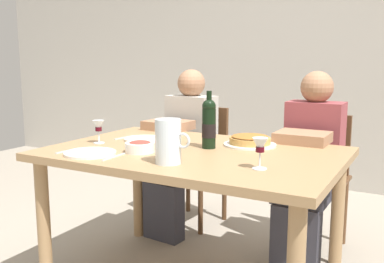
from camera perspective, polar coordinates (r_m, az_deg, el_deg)
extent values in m
cube|color=#B2ADA3|center=(4.36, 15.12, 11.41)|extent=(8.00, 0.10, 2.80)
cube|color=#9E7A51|center=(2.26, 0.17, -2.97)|extent=(1.50, 1.00, 0.04)
cylinder|color=#9E7A51|center=(2.45, -19.01, -11.73)|extent=(0.07, 0.07, 0.72)
cylinder|color=#9E7A51|center=(3.04, -7.17, -7.14)|extent=(0.07, 0.07, 0.72)
cylinder|color=#9E7A51|center=(2.54, 18.65, -11.01)|extent=(0.07, 0.07, 0.72)
cylinder|color=black|center=(2.29, 2.25, 0.40)|extent=(0.07, 0.07, 0.21)
sphere|color=black|center=(2.27, 2.27, 3.36)|extent=(0.07, 0.07, 0.07)
cylinder|color=black|center=(2.27, 2.27, 4.50)|extent=(0.03, 0.03, 0.07)
cylinder|color=black|center=(2.29, 2.25, 0.14)|extent=(0.07, 0.07, 0.07)
cylinder|color=silver|center=(1.95, -3.17, -1.31)|extent=(0.12, 0.12, 0.20)
cylinder|color=silver|center=(1.96, -3.16, -2.37)|extent=(0.11, 0.11, 0.12)
torus|color=silver|center=(1.91, -1.19, -1.23)|extent=(0.07, 0.01, 0.07)
cylinder|color=white|center=(2.39, 7.66, -1.72)|extent=(0.29, 0.29, 0.01)
cylinder|color=#C18E47|center=(2.39, 7.67, -1.19)|extent=(0.23, 0.23, 0.03)
ellipsoid|color=#9E6028|center=(2.39, 7.68, -0.64)|extent=(0.20, 0.20, 0.02)
cylinder|color=white|center=(2.21, -6.90, -2.10)|extent=(0.15, 0.15, 0.05)
ellipsoid|color=#B2382D|center=(2.21, -6.91, -1.65)|extent=(0.12, 0.12, 0.04)
cylinder|color=silver|center=(2.49, -12.20, -1.48)|extent=(0.06, 0.06, 0.00)
cylinder|color=silver|center=(2.49, -12.22, -0.72)|extent=(0.01, 0.01, 0.06)
cone|color=silver|center=(2.48, -12.27, 0.73)|extent=(0.07, 0.07, 0.06)
cylinder|color=#470A14|center=(2.48, -12.26, 0.32)|extent=(0.04, 0.04, 0.02)
cylinder|color=silver|center=(1.89, 8.92, -4.87)|extent=(0.06, 0.06, 0.00)
cylinder|color=silver|center=(1.88, 8.95, -3.80)|extent=(0.01, 0.01, 0.07)
cone|color=silver|center=(1.87, 9.00, -1.80)|extent=(0.07, 0.07, 0.06)
cylinder|color=#470A14|center=(1.87, 8.99, -2.35)|extent=(0.04, 0.04, 0.02)
cylinder|color=silver|center=(2.55, -6.29, -1.00)|extent=(0.24, 0.24, 0.01)
cylinder|color=white|center=(2.21, -13.32, -2.79)|extent=(0.26, 0.26, 0.01)
cube|color=silver|center=(2.63, -8.96, -0.79)|extent=(0.03, 0.16, 0.00)
cube|color=silver|center=(2.46, -3.43, -1.39)|extent=(0.04, 0.18, 0.00)
cube|color=silver|center=(2.12, -10.30, -3.33)|extent=(0.02, 0.18, 0.00)
cube|color=silver|center=(2.32, -16.08, -2.46)|extent=(0.02, 0.16, 0.00)
cube|color=brown|center=(3.24, 0.25, -4.22)|extent=(0.43, 0.43, 0.02)
cube|color=brown|center=(3.35, 2.01, -0.10)|extent=(0.36, 0.06, 0.40)
cylinder|color=brown|center=(3.27, -3.93, -8.41)|extent=(0.04, 0.04, 0.45)
cylinder|color=brown|center=(3.08, 1.14, -9.51)|extent=(0.04, 0.04, 0.45)
cylinder|color=brown|center=(3.53, -0.52, -7.02)|extent=(0.04, 0.04, 0.45)
cylinder|color=brown|center=(3.36, 4.32, -7.92)|extent=(0.04, 0.04, 0.45)
cube|color=#B7B2A8|center=(3.15, -0.09, 0.23)|extent=(0.36, 0.23, 0.50)
sphere|color=#9E7051|center=(3.12, -0.09, 6.40)|extent=(0.20, 0.20, 0.20)
cube|color=#33333D|center=(3.05, -2.09, -4.88)|extent=(0.34, 0.41, 0.14)
cube|color=#33333D|center=(3.02, -3.77, -10.44)|extent=(0.28, 0.14, 0.40)
cube|color=#9E7051|center=(2.92, -3.17, 0.85)|extent=(0.31, 0.26, 0.06)
cube|color=brown|center=(2.90, 15.84, -6.20)|extent=(0.41, 0.41, 0.02)
cube|color=brown|center=(3.03, 16.87, -1.51)|extent=(0.36, 0.04, 0.40)
cylinder|color=brown|center=(2.86, 11.42, -11.19)|extent=(0.04, 0.04, 0.45)
cylinder|color=brown|center=(2.79, 18.22, -12.09)|extent=(0.04, 0.04, 0.45)
cylinder|color=brown|center=(3.17, 13.39, -9.21)|extent=(0.04, 0.04, 0.45)
cylinder|color=brown|center=(3.10, 19.51, -9.94)|extent=(0.04, 0.04, 0.45)
cube|color=#8E3D42|center=(2.81, 15.89, -1.28)|extent=(0.34, 0.20, 0.50)
sphere|color=#9E7051|center=(2.77, 16.21, 5.65)|extent=(0.20, 0.20, 0.20)
cube|color=#33333D|center=(2.69, 14.66, -7.19)|extent=(0.31, 0.38, 0.14)
cube|color=#33333D|center=(2.64, 13.53, -13.67)|extent=(0.27, 0.12, 0.40)
cube|color=#9E7051|center=(2.53, 14.43, -0.76)|extent=(0.29, 0.24, 0.06)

